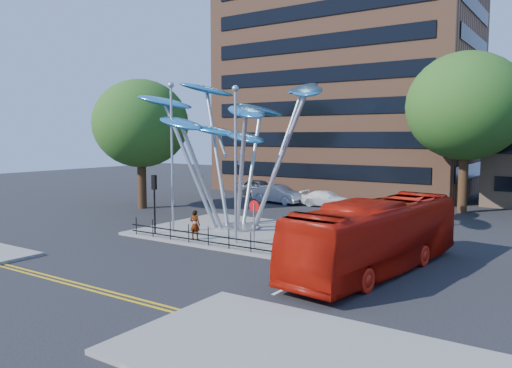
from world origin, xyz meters
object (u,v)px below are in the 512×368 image
Objects in this scene: tree_right at (466,106)px; street_lamp_right at (236,150)px; parked_car_mid at (278,194)px; leaf_sculpture at (237,119)px; red_bus at (376,236)px; parked_car_left at (259,187)px; no_entry_sign_island at (254,216)px; pedestrian at (195,225)px; street_lamp_left at (172,144)px; parked_car_right at (327,199)px; traffic_light_island at (154,191)px; tree_left at (141,124)px.

tree_right is 20.64m from street_lamp_right.
leaf_sculpture is at bearing -152.52° from parked_car_mid.
parked_car_left is (-19.42, 20.17, -0.76)m from red_bus.
red_bus reaches higher than parked_car_mid.
no_entry_sign_island is 4.01m from pedestrian.
red_bus is 2.34× the size of parked_car_mid.
leaf_sculpture reaches higher than street_lamp_left.
parked_car_left is (-9.00, 19.96, -0.16)m from pedestrian.
tree_right is 2.73× the size of parked_car_right.
parked_car_left is 1.06× the size of parked_car_right.
tree_right reaches higher than leaf_sculpture.
street_lamp_left is (-12.50, -18.50, -2.68)m from tree_right.
traffic_light_island reaches higher than parked_car_left.
tree_left is at bearing 123.10° from parked_car_right.
parked_car_mid reaches higher than parked_car_right.
parked_car_mid is at bearing -126.39° from parked_car_left.
tree_left is 12.44m from traffic_light_island.
traffic_light_island is 20.90m from parked_car_left.
no_entry_sign_island is (16.00, -7.48, -4.98)m from tree_left.
street_lamp_right is 0.74× the size of red_bus.
tree_right is at bearing -69.51° from parked_car_mid.
parked_car_mid is 1.08× the size of parked_car_right.
street_lamp_right is 1.77× the size of parked_car_left.
street_lamp_right is at bearing 5.19° from traffic_light_island.
parked_car_left is at bearing 65.68° from parked_car_right.
parked_car_left is 5.87m from parked_car_mid.
street_lamp_right is (5.00, -0.50, -0.26)m from street_lamp_left.
parked_car_left is at bearing 57.54° from parked_car_mid.
parked_car_left is (-6.42, 18.96, -4.56)m from street_lamp_left.
traffic_light_island is at bearing -167.44° from parked_car_mid.
parked_car_right is (-0.00, 16.61, -0.32)m from pedestrian.
tree_right is at bearing -87.78° from parked_car_left.
parked_car_mid is (-1.42, 16.18, -1.82)m from traffic_light_island.
tree_right reaches higher than parked_car_left.
leaf_sculpture is at bearing -123.31° from tree_right.
no_entry_sign_island is at bearing -25.07° from tree_left.
tree_left is at bearing 164.45° from leaf_sculpture.
tree_left is 2.20× the size of parked_car_left.
parked_car_mid is at bearing 139.87° from red_bus.
leaf_sculpture reaches higher than red_bus.
tree_left is 16.19m from street_lamp_right.
leaf_sculpture is 2.71× the size of parked_car_left.
tree_left is 12.99m from parked_car_mid.
tree_right is 1.17× the size of tree_left.
tree_left is 15.37m from pedestrian.
street_lamp_right is 16.89m from parked_car_right.
tree_left reaches higher than leaf_sculpture.
red_bus is 10.44m from pedestrian.
pedestrian is at bearing -116.96° from tree_right.
no_entry_sign_island is at bearing -143.45° from parked_car_left.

